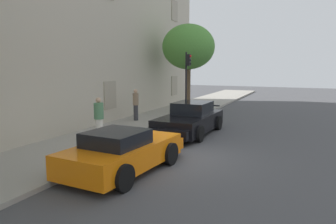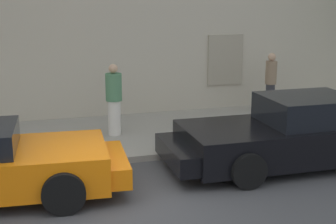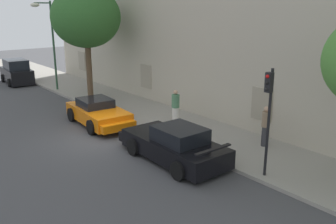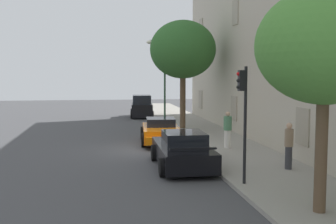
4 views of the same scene
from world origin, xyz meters
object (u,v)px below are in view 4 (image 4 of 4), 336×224
at_px(street_lamp, 159,65).
at_px(pedestrian_strolling, 228,130).
at_px(hatchback_parked, 142,107).
at_px(sportscar_yellow_flank, 182,151).
at_px(pedestrian_admiring, 289,145).
at_px(tree_near_kerb, 325,47).
at_px(sportscar_red_lead, 161,132).
at_px(traffic_light, 243,104).
at_px(tree_midblock, 183,50).

bearing_deg(street_lamp, pedestrian_strolling, 8.75).
bearing_deg(hatchback_parked, pedestrian_strolling, 9.28).
relative_size(sportscar_yellow_flank, street_lamp, 0.83).
distance_m(sportscar_yellow_flank, pedestrian_admiring, 4.12).
height_order(sportscar_yellow_flank, tree_near_kerb, tree_near_kerb).
bearing_deg(hatchback_parked, tree_near_kerb, 5.04).
bearing_deg(sportscar_red_lead, pedestrian_admiring, 27.37).
height_order(hatchback_parked, pedestrian_admiring, hatchback_parked).
relative_size(sportscar_red_lead, pedestrian_admiring, 2.64).
height_order(sportscar_red_lead, pedestrian_strolling, pedestrian_strolling).
xyz_separation_m(tree_near_kerb, traffic_light, (-3.02, -1.07, -1.66)).
distance_m(tree_near_kerb, pedestrian_admiring, 5.98).
xyz_separation_m(sportscar_red_lead, hatchback_parked, (-13.67, 0.21, 0.25)).
distance_m(tree_near_kerb, traffic_light, 3.60).
height_order(tree_near_kerb, street_lamp, street_lamp).
distance_m(street_lamp, pedestrian_admiring, 16.84).
height_order(sportscar_red_lead, tree_midblock, tree_midblock).
height_order(sportscar_red_lead, street_lamp, street_lamp).
bearing_deg(sportscar_yellow_flank, pedestrian_strolling, 137.69).
height_order(hatchback_parked, street_lamp, street_lamp).
bearing_deg(tree_midblock, tree_near_kerb, 1.21).
xyz_separation_m(tree_near_kerb, pedestrian_admiring, (-4.78, 1.33, -3.33)).
bearing_deg(street_lamp, pedestrian_admiring, 9.48).
relative_size(hatchback_parked, pedestrian_strolling, 2.23).
relative_size(street_lamp, pedestrian_admiring, 3.51).
bearing_deg(traffic_light, street_lamp, -178.97).
bearing_deg(pedestrian_strolling, sportscar_yellow_flank, -42.31).
xyz_separation_m(sportscar_red_lead, traffic_light, (9.12, 1.42, 2.12)).
relative_size(sportscar_yellow_flank, traffic_light, 1.33).
bearing_deg(street_lamp, sportscar_yellow_flank, -4.03).
xyz_separation_m(street_lamp, pedestrian_admiring, (16.29, 2.72, -3.28)).
bearing_deg(pedestrian_admiring, street_lamp, -170.52).
height_order(sportscar_red_lead, traffic_light, traffic_light).
distance_m(hatchback_parked, pedestrian_strolling, 16.52).
distance_m(sportscar_red_lead, traffic_light, 9.48).
height_order(sportscar_red_lead, sportscar_yellow_flank, sportscar_yellow_flank).
bearing_deg(tree_midblock, street_lamp, -165.27).
bearing_deg(tree_near_kerb, sportscar_red_lead, -168.44).
xyz_separation_m(hatchback_parked, tree_near_kerb, (25.82, 2.28, 3.53)).
bearing_deg(sportscar_red_lead, sportscar_yellow_flank, 0.60).
bearing_deg(street_lamp, hatchback_parked, -169.42).
distance_m(sportscar_red_lead, hatchback_parked, 13.68).
distance_m(hatchback_parked, pedestrian_admiring, 21.35).
bearing_deg(sportscar_yellow_flank, pedestrian_admiring, 66.31).
height_order(traffic_light, pedestrian_admiring, traffic_light).
relative_size(traffic_light, pedestrian_strolling, 2.17).
height_order(hatchback_parked, tree_midblock, tree_midblock).
bearing_deg(tree_midblock, sportscar_red_lead, -22.87).
height_order(hatchback_parked, traffic_light, traffic_light).
height_order(tree_near_kerb, traffic_light, tree_near_kerb).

